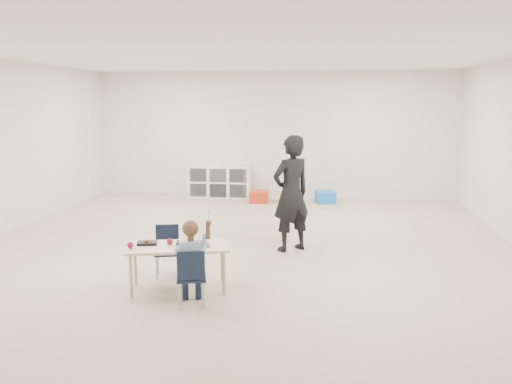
# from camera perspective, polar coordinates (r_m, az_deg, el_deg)

# --- Properties ---
(room) EXTENTS (9.00, 9.02, 2.80)m
(room) POSITION_cam_1_polar(r_m,az_deg,el_deg) (7.68, -1.60, 4.10)
(room) COLOR #BAA88F
(room) RESTS_ON ground
(table) EXTENTS (1.23, 0.83, 0.52)m
(table) POSITION_cam_1_polar(r_m,az_deg,el_deg) (6.26, -8.17, -7.84)
(table) COLOR beige
(table) RESTS_ON ground
(chair_near) EXTENTS (0.36, 0.35, 0.62)m
(chair_near) POSITION_cam_1_polar(r_m,az_deg,el_deg) (5.76, -6.81, -8.85)
(chair_near) COLOR black
(chair_near) RESTS_ON ground
(chair_far) EXTENTS (0.36, 0.35, 0.62)m
(chair_far) POSITION_cam_1_polar(r_m,az_deg,el_deg) (6.73, -9.34, -6.21)
(chair_far) COLOR black
(chair_far) RESTS_ON ground
(child) EXTENTS (0.50, 0.50, 0.98)m
(child) POSITION_cam_1_polar(r_m,az_deg,el_deg) (5.71, -6.85, -7.14)
(child) COLOR #B4D6F3
(child) RESTS_ON chair_near
(lunch_tray_near) EXTENTS (0.25, 0.21, 0.03)m
(lunch_tray_near) POSITION_cam_1_polar(r_m,az_deg,el_deg) (6.22, -7.38, -5.34)
(lunch_tray_near) COLOR black
(lunch_tray_near) RESTS_ON table
(lunch_tray_far) EXTENTS (0.25, 0.21, 0.03)m
(lunch_tray_far) POSITION_cam_1_polar(r_m,az_deg,el_deg) (6.29, -11.39, -5.29)
(lunch_tray_far) COLOR black
(lunch_tray_far) RESTS_ON table
(milk_carton) EXTENTS (0.09, 0.09, 0.10)m
(milk_carton) POSITION_cam_1_polar(r_m,az_deg,el_deg) (6.03, -7.76, -5.48)
(milk_carton) COLOR white
(milk_carton) RESTS_ON table
(bread_roll) EXTENTS (0.09, 0.09, 0.07)m
(bread_roll) POSITION_cam_1_polar(r_m,az_deg,el_deg) (6.09, -5.37, -5.44)
(bread_roll) COLOR tan
(bread_roll) RESTS_ON table
(apple_near) EXTENTS (0.07, 0.07, 0.07)m
(apple_near) POSITION_cam_1_polar(r_m,az_deg,el_deg) (6.23, -9.07, -5.17)
(apple_near) COLOR maroon
(apple_near) RESTS_ON table
(apple_far) EXTENTS (0.07, 0.07, 0.07)m
(apple_far) POSITION_cam_1_polar(r_m,az_deg,el_deg) (6.16, -13.09, -5.46)
(apple_far) COLOR maroon
(apple_far) RESTS_ON table
(cubby_shelf) EXTENTS (1.40, 0.40, 0.70)m
(cubby_shelf) POSITION_cam_1_polar(r_m,az_deg,el_deg) (12.20, -3.85, 1.08)
(cubby_shelf) COLOR white
(cubby_shelf) RESTS_ON ground
(adult) EXTENTS (0.72, 0.69, 1.66)m
(adult) POSITION_cam_1_polar(r_m,az_deg,el_deg) (7.71, 3.72, -0.16)
(adult) COLOR black
(adult) RESTS_ON ground
(bin_red) EXTENTS (0.42, 0.53, 0.25)m
(bin_red) POSITION_cam_1_polar(r_m,az_deg,el_deg) (11.62, 0.32, -0.45)
(bin_red) COLOR red
(bin_red) RESTS_ON ground
(bin_yellow) EXTENTS (0.39, 0.50, 0.24)m
(bin_yellow) POSITION_cam_1_polar(r_m,az_deg,el_deg) (11.57, 3.55, -0.53)
(bin_yellow) COLOR yellow
(bin_yellow) RESTS_ON ground
(bin_blue) EXTENTS (0.47, 0.56, 0.24)m
(bin_blue) POSITION_cam_1_polar(r_m,az_deg,el_deg) (11.66, 7.30, -0.51)
(bin_blue) COLOR blue
(bin_blue) RESTS_ON ground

